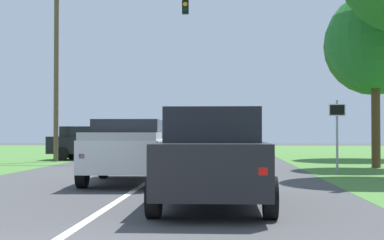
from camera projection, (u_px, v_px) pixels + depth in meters
The scene contains 8 objects.
ground_plane at pixel (151, 179), 17.72m from camera, with size 120.00×120.00×0.00m, color #424244.
red_suv_near at pixel (213, 155), 11.22m from camera, with size 2.20×4.82×1.91m.
pickup_truck_lead at pixel (129, 150), 16.46m from camera, with size 2.46×5.25×1.82m.
traffic_light at pixel (90, 45), 28.51m from camera, with size 7.31×0.40×8.92m.
keep_moving_sign at pixel (337, 127), 20.45m from camera, with size 0.60×0.09×2.61m.
oak_tree_right at pixel (374, 45), 31.76m from camera, with size 5.56×5.56×9.09m.
crossing_suv_far at pixel (92, 142), 30.20m from camera, with size 4.55×2.10×1.77m.
extra_tree_1 at pixel (375, 41), 23.66m from camera, with size 4.05×4.05×7.29m.
Camera 1 is at (2.26, -5.77, 1.46)m, focal length 53.58 mm.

